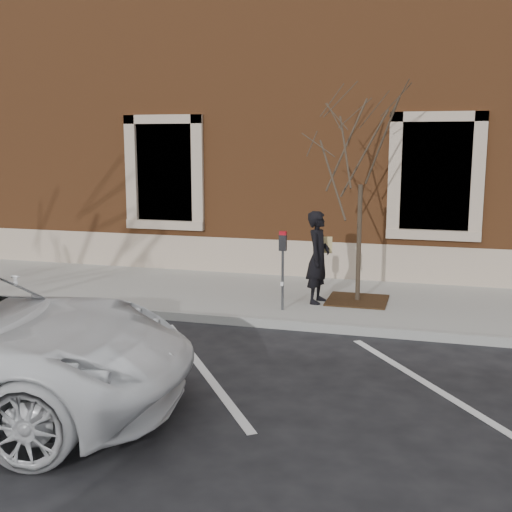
% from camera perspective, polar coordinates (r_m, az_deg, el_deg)
% --- Properties ---
extents(ground, '(120.00, 120.00, 0.00)m').
position_cam_1_polar(ground, '(11.08, -0.85, -6.14)').
color(ground, '#28282B').
rests_on(ground, ground).
extents(sidewalk_near, '(40.00, 3.50, 0.15)m').
position_cam_1_polar(sidewalk_near, '(12.69, 1.42, -3.68)').
color(sidewalk_near, '#999890').
rests_on(sidewalk_near, ground).
extents(curb_near, '(40.00, 0.12, 0.15)m').
position_cam_1_polar(curb_near, '(11.01, -0.93, -5.83)').
color(curb_near, '#9E9E99').
rests_on(curb_near, ground).
extents(parking_stripes, '(28.00, 4.40, 0.01)m').
position_cam_1_polar(parking_stripes, '(9.10, -4.88, -9.85)').
color(parking_stripes, silver).
rests_on(parking_stripes, ground).
extents(building_civic, '(40.00, 8.62, 8.00)m').
position_cam_1_polar(building_civic, '(18.21, 6.30, 12.90)').
color(building_civic, brown).
rests_on(building_civic, ground).
extents(man, '(0.48, 0.67, 1.71)m').
position_cam_1_polar(man, '(11.86, 5.55, -0.11)').
color(man, black).
rests_on(man, sidewalk_near).
extents(parking_meter, '(0.13, 0.10, 1.41)m').
position_cam_1_polar(parking_meter, '(11.26, 2.39, 0.03)').
color(parking_meter, '#595B60').
rests_on(parking_meter, sidewalk_near).
extents(tree_grate, '(1.11, 1.11, 0.03)m').
position_cam_1_polar(tree_grate, '(12.23, 8.99, -3.91)').
color(tree_grate, '#3B2413').
rests_on(tree_grate, sidewalk_near).
extents(sapling, '(2.38, 2.38, 3.97)m').
position_cam_1_polar(sapling, '(11.87, 9.36, 9.14)').
color(sapling, '#3E3226').
rests_on(sapling, sidewalk_near).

